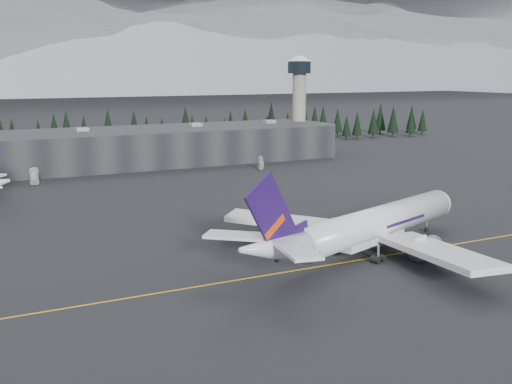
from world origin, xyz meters
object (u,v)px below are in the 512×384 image
gse_vehicle_a (35,183)px  gse_vehicle_b (261,168)px  jet_main (362,228)px  terminal (113,148)px  control_tower (299,93)px

gse_vehicle_a → gse_vehicle_b: gse_vehicle_b is taller
gse_vehicle_a → gse_vehicle_b: size_ratio=1.12×
jet_main → gse_vehicle_b: size_ratio=12.68×
terminal → gse_vehicle_b: terminal is taller
gse_vehicle_b → control_tower: bearing=116.6°
control_tower → jet_main: bearing=-116.7°
gse_vehicle_a → jet_main: bearing=-69.6°
jet_main → gse_vehicle_a: bearing=92.3°
terminal → gse_vehicle_a: size_ratio=30.56×
control_tower → gse_vehicle_b: 51.99m
jet_main → gse_vehicle_a: jet_main is taller
jet_main → control_tower: bearing=43.9°
terminal → gse_vehicle_b: size_ratio=34.35×
terminal → control_tower: 76.98m
terminal → jet_main: jet_main is taller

